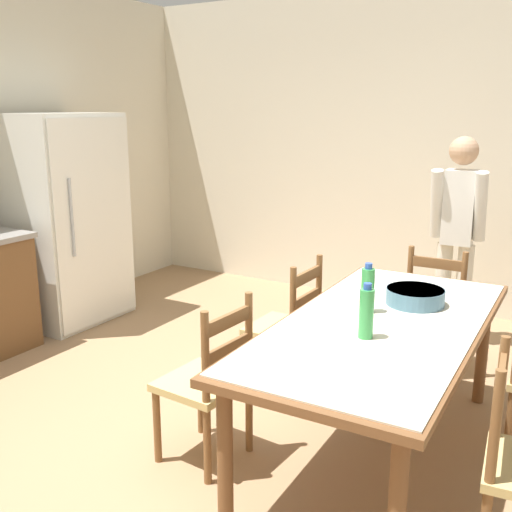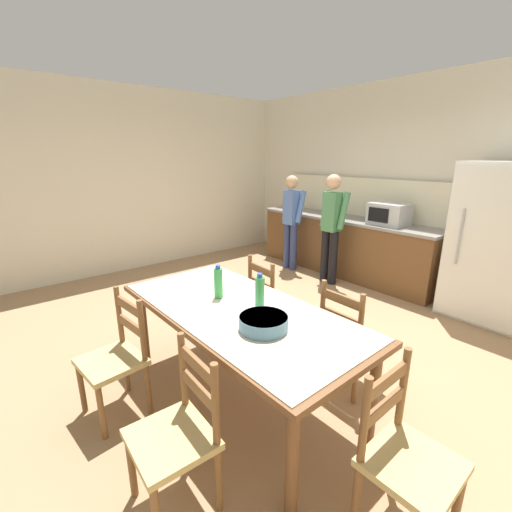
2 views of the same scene
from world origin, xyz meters
TOP-DOWN VIEW (x-y plane):
  - ground_plane at (0.00, 0.00)m, footprint 8.32×8.32m
  - wall_back at (0.00, 2.66)m, footprint 6.52×0.12m
  - wall_left at (-3.26, 0.00)m, footprint 0.12×5.20m
  - kitchen_counter at (-0.82, 2.23)m, footprint 3.08×0.66m
  - counter_splashback at (-0.82, 2.54)m, footprint 3.04×0.03m
  - refrigerator at (1.27, 2.19)m, footprint 0.89×0.73m
  - microwave at (-0.08, 2.21)m, footprint 0.50×0.39m
  - dining_table at (0.54, -0.89)m, footprint 2.06×0.99m
  - bottle_near_centre at (0.29, -0.90)m, footprint 0.07×0.07m
  - bottle_off_centre at (0.64, -0.77)m, footprint 0.07×0.07m
  - serving_bowl at (0.90, -0.96)m, footprint 0.32×0.32m
  - chair_side_far_right at (0.99, -0.12)m, footprint 0.43×0.41m
  - chair_head_end at (1.85, -0.87)m, footprint 0.41×0.43m
  - chair_side_far_left at (0.07, -0.14)m, footprint 0.45×0.43m
  - chair_side_near_right at (1.02, -1.65)m, footprint 0.44×0.42m
  - chair_side_near_left at (0.09, -1.67)m, footprint 0.46×0.44m
  - person_at_sink at (-1.50, 1.71)m, footprint 0.39×0.27m
  - person_at_counter at (-0.67, 1.69)m, footprint 0.40×0.28m

SIDE VIEW (x-z plane):
  - ground_plane at x=0.00m, z-range 0.00..0.00m
  - chair_side_far_right at x=0.99m, z-range -0.01..0.90m
  - chair_head_end at x=1.85m, z-range -0.01..0.90m
  - chair_side_far_left at x=0.07m, z-range -0.01..0.90m
  - chair_side_near_right at x=1.02m, z-range -0.01..0.90m
  - chair_side_near_left at x=0.09m, z-range -0.01..0.90m
  - kitchen_counter at x=-0.82m, z-range 0.00..0.92m
  - dining_table at x=0.54m, z-range 0.31..1.08m
  - serving_bowl at x=0.90m, z-range 0.78..0.87m
  - person_at_sink at x=-1.50m, z-range 0.10..1.65m
  - bottle_near_centre at x=0.29m, z-range 0.76..1.03m
  - bottle_off_centre at x=0.64m, z-range 0.76..1.03m
  - refrigerator at x=1.27m, z-range 0.00..1.79m
  - person_at_counter at x=-0.67m, z-range 0.10..1.70m
  - microwave at x=-0.08m, z-range 0.91..1.21m
  - counter_splashback at x=-0.82m, z-range 0.91..1.51m
  - wall_back at x=0.00m, z-range 0.00..2.90m
  - wall_left at x=-3.26m, z-range 0.00..2.90m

